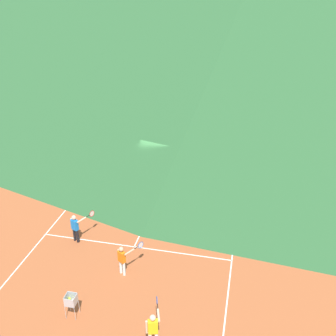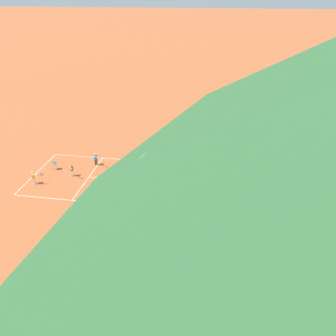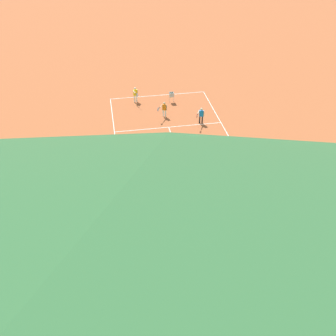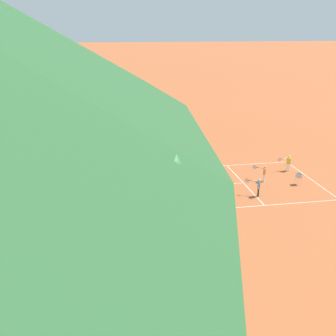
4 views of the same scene
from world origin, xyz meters
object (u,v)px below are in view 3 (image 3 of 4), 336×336
(player_far_service, at_px, (201,115))
(courtside_bench, at_px, (83,191))
(tennis_ball_by_net_left, at_px, (183,160))
(tennis_ball_mid_court, at_px, (113,145))
(tennis_ball_alley_left, at_px, (212,193))
(ball_hopper, at_px, (172,95))
(tennis_net, at_px, (186,172))
(tennis_ball_near_corner, at_px, (206,256))
(tennis_ball_service_box, at_px, (254,191))
(tennis_ball_alley_right, at_px, (151,269))
(player_near_baseline, at_px, (164,108))
(tennis_ball_far_corner, at_px, (102,141))
(player_near_service, at_px, (135,94))

(player_far_service, relative_size, courtside_bench, 0.88)
(courtside_bench, bearing_deg, tennis_ball_by_net_left, -158.04)
(tennis_ball_mid_court, bearing_deg, tennis_ball_by_net_left, 148.75)
(tennis_ball_alley_left, xyz_separation_m, ball_hopper, (0.25, -12.13, 0.62))
(tennis_net, xyz_separation_m, tennis_ball_near_corner, (0.35, 6.37, -0.47))
(tennis_net, bearing_deg, tennis_ball_near_corner, 86.89)
(tennis_net, relative_size, tennis_ball_mid_court, 139.09)
(tennis_ball_alley_left, bearing_deg, tennis_ball_mid_court, -49.18)
(tennis_net, height_order, tennis_ball_service_box, tennis_net)
(tennis_ball_alley_right, xyz_separation_m, tennis_ball_service_box, (-6.89, -4.71, 0.00))
(player_near_baseline, relative_size, tennis_ball_alley_left, 19.25)
(tennis_ball_by_net_left, bearing_deg, tennis_ball_mid_court, -31.25)
(tennis_ball_far_corner, bearing_deg, courtside_bench, 77.71)
(tennis_ball_mid_court, height_order, ball_hopper, ball_hopper)
(tennis_ball_far_corner, height_order, tennis_ball_mid_court, same)
(player_near_baseline, xyz_separation_m, tennis_ball_alley_left, (-1.29, 9.77, -0.71))
(player_near_service, distance_m, tennis_ball_near_corner, 17.42)
(tennis_net, bearing_deg, tennis_ball_alley_left, 124.95)
(ball_hopper, bearing_deg, tennis_ball_alley_left, 91.19)
(tennis_ball_far_corner, distance_m, ball_hopper, 7.90)
(tennis_ball_service_box, xyz_separation_m, ball_hopper, (2.77, -12.40, 0.62))
(tennis_ball_alley_right, distance_m, tennis_ball_by_net_left, 9.25)
(player_far_service, relative_size, tennis_ball_by_net_left, 19.89)
(player_near_service, xyz_separation_m, tennis_ball_service_box, (-5.74, 12.95, -0.73))
(player_far_service, distance_m, tennis_ball_by_net_left, 5.21)
(courtside_bench, bearing_deg, player_near_baseline, -125.53)
(tennis_ball_mid_court, xyz_separation_m, ball_hopper, (-5.25, -5.76, 0.62))
(tennis_ball_mid_court, height_order, tennis_ball_by_net_left, same)
(player_far_service, height_order, tennis_ball_alley_right, player_far_service)
(tennis_ball_mid_court, bearing_deg, tennis_ball_alley_left, 130.82)
(tennis_net, distance_m, tennis_ball_alley_right, 7.43)
(player_far_service, bearing_deg, tennis_net, 68.91)
(tennis_ball_alley_left, bearing_deg, tennis_ball_near_corner, 71.47)
(tennis_ball_far_corner, distance_m, tennis_ball_alley_left, 9.39)
(player_far_service, height_order, courtside_bench, player_far_service)
(player_near_baseline, height_order, tennis_ball_alley_right, player_near_baseline)
(tennis_ball_far_corner, distance_m, tennis_ball_service_box, 11.39)
(player_near_service, distance_m, tennis_ball_alley_left, 13.11)
(tennis_ball_near_corner, bearing_deg, tennis_ball_mid_court, -70.28)
(tennis_net, bearing_deg, tennis_ball_far_corner, -46.40)
(tennis_net, distance_m, tennis_ball_mid_court, 6.34)
(tennis_ball_service_box, height_order, tennis_ball_near_corner, same)
(player_near_service, relative_size, tennis_ball_far_corner, 19.94)
(tennis_ball_near_corner, distance_m, tennis_ball_alley_left, 4.89)
(player_far_service, height_order, tennis_ball_far_corner, player_far_service)
(tennis_ball_by_net_left, bearing_deg, tennis_net, 83.90)
(player_near_service, bearing_deg, tennis_ball_service_box, 113.88)
(tennis_ball_service_box, bearing_deg, tennis_ball_near_corner, 47.02)
(player_near_service, relative_size, tennis_ball_mid_court, 19.94)
(player_near_service, bearing_deg, player_near_baseline, 123.49)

